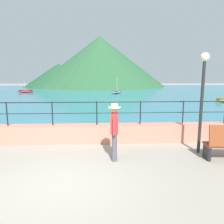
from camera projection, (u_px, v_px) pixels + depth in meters
The scene contains 10 objects.
ground_plane at pixel (60, 184), 5.18m from camera, with size 120.00×120.00×0.00m, color gray.
promenade_wall at pixel (75, 134), 8.27m from camera, with size 20.00×0.56×0.70m, color tan.
railing at pixel (75, 109), 8.10m from camera, with size 18.44×0.04×0.90m.
lake_water at pixel (94, 93), 30.60m from camera, with size 64.00×44.32×0.06m, color teal.
hill_main at pixel (100, 62), 48.05m from camera, with size 28.96×28.96×10.96m, color #285633.
hill_secondary at pixel (59, 75), 45.48m from camera, with size 14.58×14.58×4.89m, color #1E4C2D.
person_walking at pixel (114, 129), 6.45m from camera, with size 0.38×0.57×1.75m.
lamp_post at pixel (203, 87), 6.89m from camera, with size 0.28×0.28×3.28m.
boat_0 at pixel (117, 92), 29.62m from camera, with size 1.97×2.43×2.23m.
boat_1 at pixel (26, 91), 31.11m from camera, with size 2.40×1.20×1.62m.
Camera 1 is at (1.01, -4.87, 2.59)m, focal length 34.47 mm.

